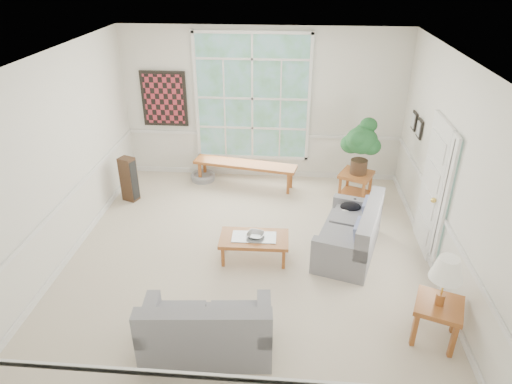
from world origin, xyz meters
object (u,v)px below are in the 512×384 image
Objects in this scene: side_table at (436,321)px; loveseat_front at (206,322)px; end_table at (355,186)px; loveseat_right at (349,229)px; coffee_table at (254,248)px.

loveseat_front is at bearing -171.98° from side_table.
end_table reaches higher than side_table.
loveseat_right is 1.49× the size of coffee_table.
end_table is (0.29, 1.73, -0.14)m from loveseat_right.
side_table is (0.57, -3.49, -0.01)m from end_table.
end_table is 3.54m from side_table.
end_table is at bearing 48.74° from coffee_table.
side_table is at bearing -33.34° from coffee_table.
coffee_table is (-1.43, -0.31, -0.22)m from loveseat_right.
loveseat_right is 1.97m from side_table.
loveseat_right is 2.84× the size of side_table.
loveseat_right reaches higher than coffee_table.
loveseat_front is 4.41m from end_table.
end_table is at bearing 56.41° from loveseat_front.
loveseat_right reaches higher than end_table.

